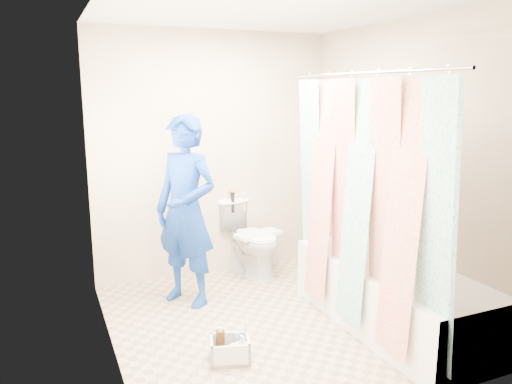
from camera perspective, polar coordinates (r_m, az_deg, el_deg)
name	(u,v)px	position (r m, az deg, el deg)	size (l,w,h in m)	color
floor	(269,323)	(4.14, 1.49, -14.74)	(2.60, 2.60, 0.00)	tan
ceiling	(271,8)	(3.75, 1.69, 20.23)	(2.40, 2.60, 0.02)	silver
wall_back	(214,155)	(4.96, -4.81, 4.19)	(2.40, 0.02, 2.40)	beige
wall_front	(376,215)	(2.67, 13.51, -2.54)	(2.40, 0.02, 2.40)	beige
wall_left	(105,188)	(3.44, -16.84, 0.42)	(0.02, 2.60, 2.40)	beige
wall_right	(398,166)	(4.40, 15.89, 2.85)	(0.02, 2.60, 2.40)	beige
bathtub	(390,294)	(4.12, 15.11, -11.22)	(0.70, 1.75, 0.50)	white
curtain_rod	(365,73)	(3.61, 12.34, 13.14)	(0.02, 0.02, 1.90)	silver
shower_curtain	(359,205)	(3.70, 11.72, -1.41)	(0.06, 1.75, 1.80)	silver
toilet	(251,238)	(5.03, -0.59, -5.26)	(0.42, 0.74, 0.75)	white
tank_lid	(258,234)	(4.92, 0.23, -4.86)	(0.46, 0.20, 0.04)	white
tank_internals	(236,200)	(5.08, -2.33, -0.87)	(0.18, 0.08, 0.25)	black
plumber	(186,211)	(4.30, -8.01, -2.17)	(0.60, 0.39, 1.64)	#0E3994
cleaning_caddy	(231,350)	(3.61, -2.87, -17.61)	(0.32, 0.28, 0.21)	silver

